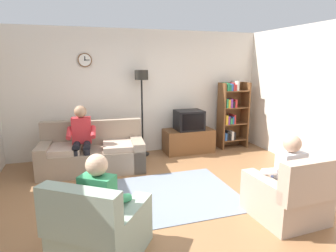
{
  "coord_description": "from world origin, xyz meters",
  "views": [
    {
      "loc": [
        -1.39,
        -3.63,
        1.98
      ],
      "look_at": [
        0.01,
        0.68,
        1.0
      ],
      "focal_mm": 30.8,
      "sensor_mm": 36.0,
      "label": 1
    }
  ],
  "objects": [
    {
      "name": "floor_lamp",
      "position": [
        -0.03,
        2.35,
        1.45
      ],
      "size": [
        0.28,
        0.28,
        1.85
      ],
      "color": "black",
      "rests_on": "ground_plane"
    },
    {
      "name": "person_on_couch",
      "position": [
        -1.32,
        1.66,
        0.7
      ],
      "size": [
        0.54,
        0.56,
        1.24
      ],
      "color": "red",
      "rests_on": "ground_plane"
    },
    {
      "name": "tv",
      "position": [
        1.01,
        2.23,
        0.75
      ],
      "size": [
        0.6,
        0.49,
        0.44
      ],
      "color": "black",
      "rests_on": "tv_stand"
    },
    {
      "name": "couch",
      "position": [
        -1.14,
        1.77,
        0.31
      ],
      "size": [
        1.97,
        1.05,
        0.9
      ],
      "color": "gray",
      "rests_on": "ground_plane"
    },
    {
      "name": "person_in_right_armchair",
      "position": [
        1.13,
        -0.76,
        0.6
      ],
      "size": [
        0.52,
        0.55,
        1.12
      ],
      "color": "silver",
      "rests_on": "ground_plane"
    },
    {
      "name": "armchair_near_bookshelf",
      "position": [
        1.14,
        -0.85,
        0.29
      ],
      "size": [
        0.84,
        0.91,
        0.9
      ],
      "color": "tan",
      "rests_on": "ground_plane"
    },
    {
      "name": "armchair_near_window",
      "position": [
        -1.23,
        -0.88,
        0.29
      ],
      "size": [
        1.16,
        1.18,
        0.9
      ],
      "color": "gray",
      "rests_on": "ground_plane"
    },
    {
      "name": "tv_stand",
      "position": [
        1.01,
        2.25,
        0.26
      ],
      "size": [
        1.1,
        0.56,
        0.53
      ],
      "color": "brown",
      "rests_on": "ground_plane"
    },
    {
      "name": "ground_plane",
      "position": [
        0.0,
        0.0,
        0.0
      ],
      "size": [
        12.0,
        12.0,
        0.0
      ],
      "primitive_type": "plane",
      "color": "#8C603D"
    },
    {
      "name": "bookshelf",
      "position": [
        2.11,
        2.32,
        0.82
      ],
      "size": [
        0.68,
        0.36,
        1.59
      ],
      "color": "brown",
      "rests_on": "ground_plane"
    },
    {
      "name": "person_in_left_armchair",
      "position": [
        -1.18,
        -0.81,
        0.6
      ],
      "size": [
        0.62,
        0.64,
        1.12
      ],
      "color": "#338C59",
      "rests_on": "ground_plane"
    },
    {
      "name": "area_rug",
      "position": [
        -0.18,
        0.26,
        0.01
      ],
      "size": [
        2.2,
        1.7,
        0.01
      ],
      "primitive_type": "cube",
      "color": "slate",
      "rests_on": "ground_plane"
    },
    {
      "name": "back_wall_assembly",
      "position": [
        -0.0,
        2.66,
        1.35
      ],
      "size": [
        6.2,
        0.17,
        2.7
      ],
      "color": "silver",
      "rests_on": "ground_plane"
    }
  ]
}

